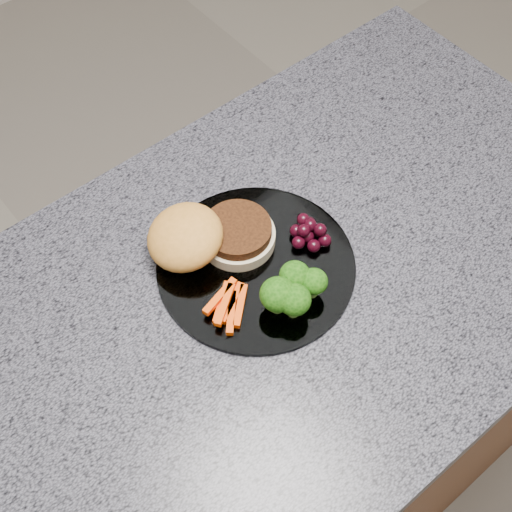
# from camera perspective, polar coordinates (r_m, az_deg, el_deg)

# --- Properties ---
(room) EXTENTS (4.02, 4.02, 2.70)m
(room) POSITION_cam_1_polar(r_m,az_deg,el_deg) (0.55, -3.05, 18.95)
(room) COLOR gray
(room) RESTS_ON ground
(island_cabinet) EXTENTS (1.20, 0.60, 0.86)m
(island_cabinet) POSITION_cam_1_polar(r_m,az_deg,el_deg) (1.33, -1.24, -14.66)
(island_cabinet) COLOR brown
(island_cabinet) RESTS_ON ground
(countertop) EXTENTS (1.20, 0.60, 0.04)m
(countertop) POSITION_cam_1_polar(r_m,az_deg,el_deg) (0.91, -1.74, -5.28)
(countertop) COLOR #55545F
(countertop) RESTS_ON island_cabinet
(plate) EXTENTS (0.26, 0.26, 0.01)m
(plate) POSITION_cam_1_polar(r_m,az_deg,el_deg) (0.93, -0.00, -0.79)
(plate) COLOR white
(plate) RESTS_ON countertop
(burger) EXTENTS (0.18, 0.15, 0.06)m
(burger) POSITION_cam_1_polar(r_m,az_deg,el_deg) (0.92, -4.17, 1.45)
(burger) COLOR #CDB990
(burger) RESTS_ON plate
(carrot_sticks) EXTENTS (0.07, 0.07, 0.02)m
(carrot_sticks) POSITION_cam_1_polar(r_m,az_deg,el_deg) (0.89, -2.23, -3.87)
(carrot_sticks) COLOR #FA4704
(carrot_sticks) RESTS_ON plate
(broccoli) EXTENTS (0.09, 0.07, 0.05)m
(broccoli) POSITION_cam_1_polar(r_m,az_deg,el_deg) (0.87, 2.90, -2.73)
(broccoli) COLOR #557D2D
(broccoli) RESTS_ON plate
(grape_bunch) EXTENTS (0.05, 0.05, 0.03)m
(grape_bunch) POSITION_cam_1_polar(r_m,az_deg,el_deg) (0.94, 4.32, 1.90)
(grape_bunch) COLOR black
(grape_bunch) RESTS_ON plate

